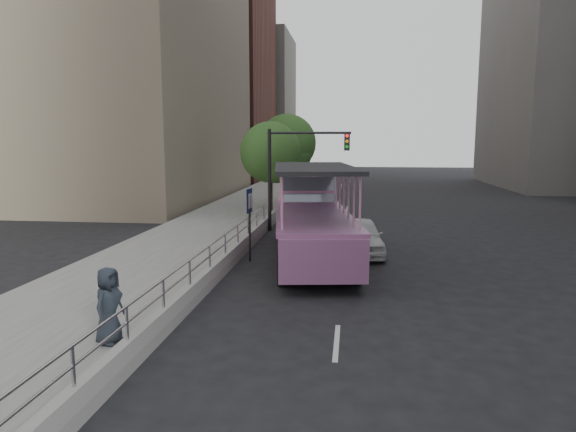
% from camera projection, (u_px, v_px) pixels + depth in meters
% --- Properties ---
extents(ground, '(160.00, 160.00, 0.00)m').
position_uv_depth(ground, '(302.00, 312.00, 13.90)').
color(ground, black).
extents(sidewalk, '(5.50, 80.00, 0.30)m').
position_uv_depth(sidewalk, '(202.00, 235.00, 24.41)').
color(sidewalk, '#969691').
rests_on(sidewalk, ground).
extents(kerb_wall, '(0.24, 30.00, 0.36)m').
position_uv_depth(kerb_wall, '(210.00, 273.00, 16.18)').
color(kerb_wall, '#959691').
rests_on(kerb_wall, sidewalk).
extents(guardrail, '(0.07, 22.00, 0.71)m').
position_uv_depth(guardrail, '(209.00, 252.00, 16.08)').
color(guardrail, '#B3B3B8').
rests_on(guardrail, kerb_wall).
extents(duck_boat, '(4.24, 11.38, 3.69)m').
position_uv_depth(duck_boat, '(311.00, 222.00, 20.60)').
color(duck_boat, black).
rests_on(duck_boat, ground).
extents(car, '(2.07, 4.38, 1.45)m').
position_uv_depth(car, '(360.00, 236.00, 21.04)').
color(car, silver).
rests_on(car, ground).
extents(pedestrian_far, '(0.68, 0.90, 1.67)m').
position_uv_depth(pedestrian_far, '(109.00, 305.00, 10.90)').
color(pedestrian_far, '#222931').
rests_on(pedestrian_far, sidewalk).
extents(parking_sign, '(0.11, 0.63, 2.80)m').
position_uv_depth(parking_sign, '(250.00, 216.00, 19.57)').
color(parking_sign, black).
rests_on(parking_sign, ground).
extents(traffic_signal, '(4.20, 0.32, 5.20)m').
position_uv_depth(traffic_signal, '(293.00, 163.00, 25.88)').
color(traffic_signal, black).
rests_on(traffic_signal, ground).
extents(street_tree_near, '(3.52, 3.52, 5.72)m').
position_uv_depth(street_tree_near, '(272.00, 155.00, 29.39)').
color(street_tree_near, '#3A291A').
rests_on(street_tree_near, ground).
extents(street_tree_far, '(3.97, 3.97, 6.45)m').
position_uv_depth(street_tree_far, '(288.00, 145.00, 35.19)').
color(street_tree_far, '#3A291A').
rests_on(street_tree_far, ground).
extents(midrise_brick, '(18.00, 16.00, 26.00)m').
position_uv_depth(midrise_brick, '(192.00, 70.00, 61.36)').
color(midrise_brick, brown).
rests_on(midrise_brick, ground).
extents(midrise_stone_b, '(16.00, 14.00, 20.00)m').
position_uv_depth(midrise_stone_b, '(238.00, 105.00, 77.26)').
color(midrise_stone_b, slate).
rests_on(midrise_stone_b, ground).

